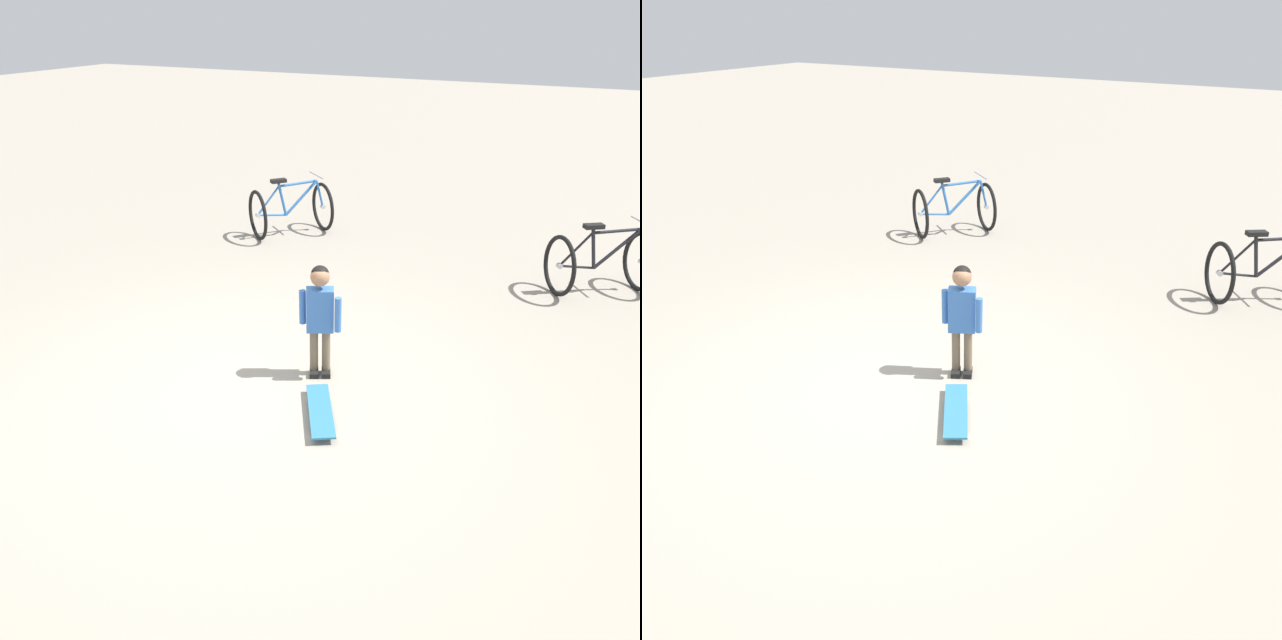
# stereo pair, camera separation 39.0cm
# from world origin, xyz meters

# --- Properties ---
(ground_plane) EXTENTS (50.00, 50.00, 0.00)m
(ground_plane) POSITION_xyz_m (0.00, 0.00, 0.00)
(ground_plane) COLOR #9E9384
(child_person) EXTENTS (0.25, 0.41, 1.06)m
(child_person) POSITION_xyz_m (-0.57, 0.49, 0.66)
(child_person) COLOR brown
(child_person) RESTS_ON ground
(skateboard) EXTENTS (0.76, 0.55, 0.07)m
(skateboard) POSITION_xyz_m (0.05, 0.80, 0.06)
(skateboard) COLOR teal
(skateboard) RESTS_ON ground
(bicycle_near) EXTENTS (1.28, 1.23, 0.85)m
(bicycle_near) POSITION_xyz_m (-3.91, -1.63, 0.38)
(bicycle_near) COLOR black
(bicycle_near) RESTS_ON ground
(bicycle_mid) EXTENTS (1.19, 1.28, 0.85)m
(bicycle_mid) POSITION_xyz_m (-3.68, 2.59, 0.38)
(bicycle_mid) COLOR black
(bicycle_mid) RESTS_ON ground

